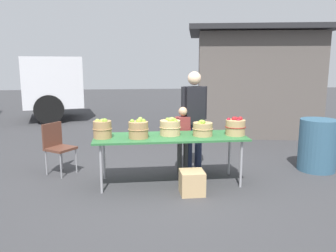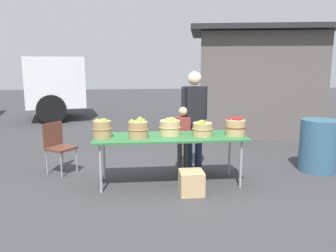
{
  "view_description": "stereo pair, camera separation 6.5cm",
  "coord_description": "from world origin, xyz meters",
  "px_view_note": "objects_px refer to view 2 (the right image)",
  "views": [
    {
      "loc": [
        -0.62,
        -4.96,
        1.83
      ],
      "look_at": [
        0.0,
        0.3,
        0.85
      ],
      "focal_mm": 35.88,
      "sensor_mm": 36.0,
      "label": 1
    },
    {
      "loc": [
        -0.55,
        -4.96,
        1.83
      ],
      "look_at": [
        0.0,
        0.3,
        0.85
      ],
      "focal_mm": 35.88,
      "sensor_mm": 36.0,
      "label": 2
    }
  ],
  "objects_px": {
    "apple_basket_red_0": "(235,127)",
    "produce_crate": "(191,183)",
    "trash_barrel": "(319,145)",
    "folding_chair": "(58,144)",
    "vendor_adult": "(194,113)",
    "apple_basket_green_3": "(202,128)",
    "child_customer": "(183,134)",
    "market_table": "(170,139)",
    "apple_basket_green_1": "(138,129)",
    "apple_basket_green_2": "(170,127)",
    "apple_basket_green_0": "(102,129)"
  },
  "relations": [
    {
      "from": "apple_basket_red_0",
      "to": "produce_crate",
      "type": "distance_m",
      "value": 1.12
    },
    {
      "from": "trash_barrel",
      "to": "folding_chair",
      "type": "bearing_deg",
      "value": 175.65
    },
    {
      "from": "vendor_adult",
      "to": "folding_chair",
      "type": "height_order",
      "value": "vendor_adult"
    },
    {
      "from": "apple_basket_green_3",
      "to": "vendor_adult",
      "type": "xyz_separation_m",
      "value": [
        -0.02,
        0.61,
        0.14
      ]
    },
    {
      "from": "trash_barrel",
      "to": "produce_crate",
      "type": "bearing_deg",
      "value": -160.65
    },
    {
      "from": "vendor_adult",
      "to": "child_customer",
      "type": "height_order",
      "value": "vendor_adult"
    },
    {
      "from": "market_table",
      "to": "apple_basket_green_1",
      "type": "distance_m",
      "value": 0.52
    },
    {
      "from": "trash_barrel",
      "to": "child_customer",
      "type": "bearing_deg",
      "value": 176.68
    },
    {
      "from": "apple_basket_green_1",
      "to": "folding_chair",
      "type": "relative_size",
      "value": 0.36
    },
    {
      "from": "market_table",
      "to": "trash_barrel",
      "type": "xyz_separation_m",
      "value": [
        2.62,
        0.35,
        -0.26
      ]
    },
    {
      "from": "vendor_adult",
      "to": "apple_basket_green_2",
      "type": "bearing_deg",
      "value": 40.41
    },
    {
      "from": "market_table",
      "to": "apple_basket_green_0",
      "type": "distance_m",
      "value": 1.03
    },
    {
      "from": "apple_basket_red_0",
      "to": "produce_crate",
      "type": "height_order",
      "value": "apple_basket_red_0"
    },
    {
      "from": "apple_basket_green_1",
      "to": "apple_basket_red_0",
      "type": "height_order",
      "value": "apple_basket_green_1"
    },
    {
      "from": "apple_basket_green_2",
      "to": "child_customer",
      "type": "xyz_separation_m",
      "value": [
        0.26,
        0.42,
        -0.21
      ]
    },
    {
      "from": "apple_basket_green_1",
      "to": "vendor_adult",
      "type": "xyz_separation_m",
      "value": [
        0.96,
        0.66,
        0.12
      ]
    },
    {
      "from": "apple_basket_green_3",
      "to": "market_table",
      "type": "bearing_deg",
      "value": 176.06
    },
    {
      "from": "vendor_adult",
      "to": "apple_basket_green_1",
      "type": "bearing_deg",
      "value": 27.42
    },
    {
      "from": "market_table",
      "to": "apple_basket_red_0",
      "type": "height_order",
      "value": "apple_basket_red_0"
    },
    {
      "from": "apple_basket_green_1",
      "to": "market_table",
      "type": "bearing_deg",
      "value": 9.07
    },
    {
      "from": "apple_basket_green_2",
      "to": "apple_basket_green_3",
      "type": "xyz_separation_m",
      "value": [
        0.48,
        -0.1,
        -0.01
      ]
    },
    {
      "from": "apple_basket_green_3",
      "to": "child_customer",
      "type": "bearing_deg",
      "value": 112.84
    },
    {
      "from": "apple_basket_green_2",
      "to": "folding_chair",
      "type": "relative_size",
      "value": 0.39
    },
    {
      "from": "apple_basket_green_1",
      "to": "folding_chair",
      "type": "height_order",
      "value": "apple_basket_green_1"
    },
    {
      "from": "child_customer",
      "to": "trash_barrel",
      "type": "xyz_separation_m",
      "value": [
        2.34,
        -0.14,
        -0.22
      ]
    },
    {
      "from": "apple_basket_red_0",
      "to": "folding_chair",
      "type": "xyz_separation_m",
      "value": [
        -2.83,
        0.73,
        -0.37
      ]
    },
    {
      "from": "apple_basket_green_2",
      "to": "trash_barrel",
      "type": "relative_size",
      "value": 0.37
    },
    {
      "from": "child_customer",
      "to": "folding_chair",
      "type": "height_order",
      "value": "child_customer"
    },
    {
      "from": "apple_basket_green_1",
      "to": "produce_crate",
      "type": "relative_size",
      "value": 0.92
    },
    {
      "from": "apple_basket_green_3",
      "to": "produce_crate",
      "type": "xyz_separation_m",
      "value": [
        -0.24,
        -0.44,
        -0.7
      ]
    },
    {
      "from": "apple_basket_red_0",
      "to": "apple_basket_green_2",
      "type": "bearing_deg",
      "value": 173.6
    },
    {
      "from": "folding_chair",
      "to": "market_table",
      "type": "bearing_deg",
      "value": -74.59
    },
    {
      "from": "folding_chair",
      "to": "produce_crate",
      "type": "height_order",
      "value": "folding_chair"
    },
    {
      "from": "apple_basket_green_0",
      "to": "vendor_adult",
      "type": "bearing_deg",
      "value": 21.8
    },
    {
      "from": "apple_basket_red_0",
      "to": "trash_barrel",
      "type": "bearing_deg",
      "value": 13.73
    },
    {
      "from": "produce_crate",
      "to": "folding_chair",
      "type": "bearing_deg",
      "value": 150.66
    },
    {
      "from": "market_table",
      "to": "apple_basket_red_0",
      "type": "xyz_separation_m",
      "value": [
        1.01,
        -0.04,
        0.17
      ]
    },
    {
      "from": "apple_basket_green_0",
      "to": "apple_basket_green_3",
      "type": "distance_m",
      "value": 1.51
    },
    {
      "from": "apple_basket_green_0",
      "to": "apple_basket_green_2",
      "type": "relative_size",
      "value": 0.9
    },
    {
      "from": "apple_basket_red_0",
      "to": "vendor_adult",
      "type": "xyz_separation_m",
      "value": [
        -0.53,
        0.62,
        0.13
      ]
    },
    {
      "from": "apple_basket_green_3",
      "to": "child_customer",
      "type": "xyz_separation_m",
      "value": [
        -0.22,
        0.52,
        -0.2
      ]
    },
    {
      "from": "market_table",
      "to": "child_customer",
      "type": "distance_m",
      "value": 0.56
    },
    {
      "from": "produce_crate",
      "to": "apple_basket_green_0",
      "type": "bearing_deg",
      "value": 160.02
    },
    {
      "from": "market_table",
      "to": "vendor_adult",
      "type": "xyz_separation_m",
      "value": [
        0.48,
        0.58,
        0.3
      ]
    },
    {
      "from": "folding_chair",
      "to": "trash_barrel",
      "type": "xyz_separation_m",
      "value": [
        4.44,
        -0.34,
        -0.06
      ]
    },
    {
      "from": "apple_basket_green_0",
      "to": "apple_basket_red_0",
      "type": "bearing_deg",
      "value": -0.69
    },
    {
      "from": "apple_basket_red_0",
      "to": "child_customer",
      "type": "distance_m",
      "value": 0.93
    },
    {
      "from": "trash_barrel",
      "to": "apple_basket_red_0",
      "type": "bearing_deg",
      "value": -166.27
    },
    {
      "from": "folding_chair",
      "to": "produce_crate",
      "type": "xyz_separation_m",
      "value": [
        2.08,
        -1.17,
        -0.34
      ]
    },
    {
      "from": "apple_basket_green_0",
      "to": "child_customer",
      "type": "height_order",
      "value": "child_customer"
    }
  ]
}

